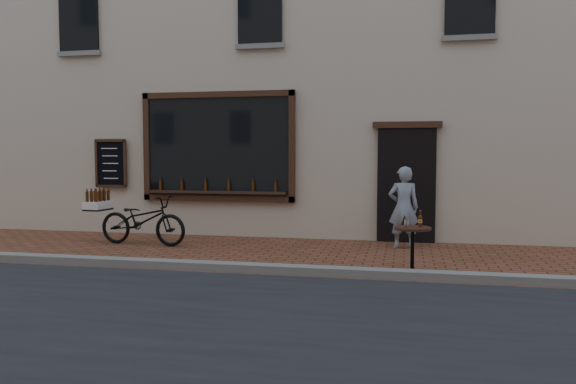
# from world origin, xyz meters

# --- Properties ---
(ground) EXTENTS (90.00, 90.00, 0.00)m
(ground) POSITION_xyz_m (0.00, 0.00, 0.00)
(ground) COLOR brown
(ground) RESTS_ON ground
(kerb) EXTENTS (90.00, 0.25, 0.12)m
(kerb) POSITION_xyz_m (0.00, 0.20, 0.06)
(kerb) COLOR slate
(kerb) RESTS_ON ground
(shop_building) EXTENTS (28.00, 6.20, 10.00)m
(shop_building) POSITION_xyz_m (0.00, 6.50, 5.00)
(shop_building) COLOR #BAA892
(shop_building) RESTS_ON ground
(cargo_bicycle) EXTENTS (2.08, 0.78, 0.99)m
(cargo_bicycle) POSITION_xyz_m (-2.96, 2.12, 0.47)
(cargo_bicycle) COLOR black
(cargo_bicycle) RESTS_ON ground
(bistro_table) EXTENTS (0.52, 0.52, 0.90)m
(bistro_table) POSITION_xyz_m (2.00, 0.58, 0.48)
(bistro_table) COLOR black
(bistro_table) RESTS_ON ground
(pedestrian) EXTENTS (0.58, 0.41, 1.48)m
(pedestrian) POSITION_xyz_m (1.86, 2.74, 0.74)
(pedestrian) COLOR gray
(pedestrian) RESTS_ON ground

